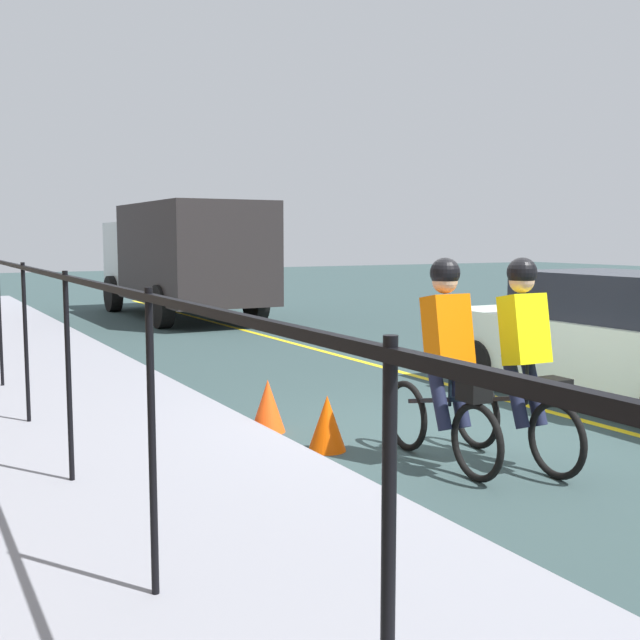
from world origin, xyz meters
TOP-DOWN VIEW (x-y plane):
  - ground_plane at (0.00, 0.00)m, footprint 80.00×80.00m
  - lane_line_centre at (0.00, -1.60)m, footprint 36.00×0.12m
  - sidewalk at (0.00, 3.40)m, footprint 40.00×3.20m
  - iron_fence at (1.00, 3.80)m, footprint 19.43×0.04m
  - cyclist_lead at (-0.79, 0.79)m, footprint 1.71×0.37m
  - cyclist_follow at (-1.05, 0.17)m, footprint 1.71×0.37m
  - patrol_sedan at (0.27, -2.64)m, footprint 4.44×2.00m
  - box_truck_background at (12.24, -1.30)m, footprint 6.71×2.54m
  - traffic_cone_near at (0.16, 1.43)m, footprint 0.36×0.36m
  - traffic_cone_far at (1.07, 1.62)m, footprint 0.36×0.36m

SIDE VIEW (x-z plane):
  - ground_plane at x=0.00m, z-range 0.00..0.00m
  - lane_line_centre at x=0.00m, z-range 0.00..0.01m
  - sidewalk at x=0.00m, z-range 0.00..0.15m
  - traffic_cone_near at x=0.16m, z-range 0.00..0.53m
  - traffic_cone_far at x=1.07m, z-range 0.00..0.54m
  - patrol_sedan at x=0.27m, z-range 0.03..1.61m
  - cyclist_lead at x=-0.79m, z-range 0.00..1.82m
  - cyclist_follow at x=-1.05m, z-range 0.00..1.82m
  - iron_fence at x=1.00m, z-range 0.56..2.16m
  - box_truck_background at x=12.24m, z-range 0.16..2.94m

